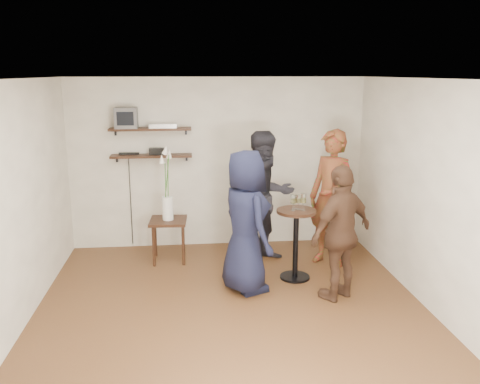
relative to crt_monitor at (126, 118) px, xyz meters
name	(u,v)px	position (x,y,z in m)	size (l,w,h in m)	color
room	(233,204)	(1.34, -2.38, -0.72)	(4.58, 5.08, 2.68)	#4E2819
shelf_upper	(150,129)	(0.34, 0.00, -0.17)	(1.20, 0.25, 0.04)	black
shelf_lower	(151,156)	(0.34, 0.00, -0.57)	(1.20, 0.25, 0.04)	black
crt_monitor	(126,118)	(0.00, 0.00, 0.00)	(0.32, 0.30, 0.30)	#59595B
dvd_deck	(163,126)	(0.53, 0.00, -0.12)	(0.40, 0.24, 0.06)	silver
radio	(157,151)	(0.42, 0.00, -0.50)	(0.22, 0.10, 0.10)	black
power_strip	(129,154)	(0.01, 0.05, -0.54)	(0.30, 0.05, 0.03)	black
side_table	(168,226)	(0.58, -0.55, -1.50)	(0.54, 0.54, 0.62)	black
vase_lilies	(167,196)	(0.58, -0.55, -1.06)	(0.20, 0.21, 1.08)	white
drinks_table	(296,235)	(2.25, -1.38, -1.41)	(0.51, 0.51, 0.94)	black
wine_glass_fl	(293,200)	(2.20, -1.41, -0.94)	(0.07, 0.07, 0.21)	silver
wine_glass_fr	(303,199)	(2.33, -1.41, -0.93)	(0.07, 0.07, 0.22)	silver
wine_glass_bl	(294,199)	(2.23, -1.33, -0.95)	(0.06, 0.06, 0.19)	silver
wine_glass_br	(299,199)	(2.28, -1.36, -0.95)	(0.06, 0.06, 0.19)	silver
person_plaid	(331,198)	(2.85, -0.92, -1.06)	(0.70, 0.46, 1.92)	#B11421
person_dark	(266,197)	(1.96, -0.69, -1.08)	(0.91, 0.71, 1.88)	black
person_navy	(246,222)	(1.56, -1.67, -1.13)	(0.87, 0.56, 1.77)	black
person_brown	(341,233)	(2.66, -2.02, -1.20)	(0.96, 0.40, 1.63)	#472C1E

